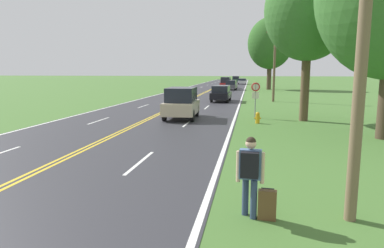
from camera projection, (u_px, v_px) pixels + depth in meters
hitchhiker_person at (250, 169)px, 7.14m from camera, size 0.59×0.44×1.74m
suitcase at (267, 205)px, 7.15m from camera, size 0.39×0.20×0.69m
fire_hydrant at (258, 118)px, 20.29m from camera, size 0.41×0.25×0.68m
traffic_sign at (256, 91)px, 22.36m from camera, size 0.60×0.10×2.35m
utility_pole_midground at (274, 63)px, 34.14m from camera, size 1.80×0.24×7.48m
tree_left_verge at (270, 43)px, 55.89m from camera, size 7.29×7.29×11.74m
tree_mid_treeline at (309, 10)px, 20.39m from camera, size 5.25×5.25×9.71m
car_champagne_suv_nearest at (181, 103)px, 22.17m from camera, size 2.08×3.99×2.03m
car_black_suv_approaching at (221, 93)px, 34.70m from camera, size 1.89×4.33×1.62m
car_dark_grey_hatchback_mid_near at (231, 85)px, 55.75m from camera, size 1.91×3.94×1.58m
car_red_van_mid_far at (226, 82)px, 61.53m from camera, size 1.86×4.64×1.98m
car_silver_hatchback_receding at (242, 81)px, 79.49m from camera, size 1.97×3.90×1.32m
car_dark_green_suv_distant at (236, 79)px, 89.99m from camera, size 1.92×4.80×1.71m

